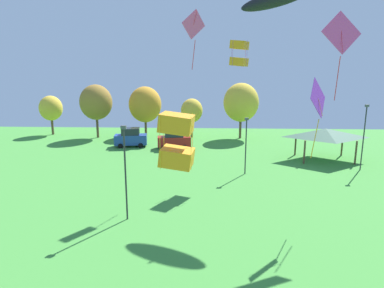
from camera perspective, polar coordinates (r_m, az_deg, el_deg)
name	(u,v)px	position (r m, az deg, el deg)	size (l,w,h in m)	color
kite_flying_0	(194,26)	(30.34, 0.27, 19.02)	(1.92, 1.59, 4.93)	#E54C93
kite_flying_1	(318,100)	(23.67, 20.23, 6.85)	(1.61, 2.18, 5.36)	purple
kite_flying_2	(177,140)	(14.52, -2.54, 0.60)	(1.54, 1.47, 2.36)	orange
kite_flying_3	(341,35)	(26.21, 23.61, 16.30)	(2.95, 1.02, 6.04)	#E54C93
kite_flying_5	(239,53)	(33.86, 7.88, 14.73)	(1.95, 1.92, 2.44)	orange
parked_car_leftmost	(131,138)	(46.31, -10.17, 1.07)	(4.45, 2.50, 2.52)	#234299
parked_car_second_from_left	(174,139)	(44.61, -3.00, 0.77)	(4.45, 2.38, 2.45)	maroon
park_pavilion	(325,133)	(41.54, 21.35, 1.71)	(7.13, 5.01, 3.60)	brown
light_post_0	(246,142)	(33.64, 8.98, 0.27)	(0.36, 0.20, 5.61)	#2D2D33
light_post_1	(364,134)	(38.61, 26.74, 1.52)	(0.36, 0.20, 6.74)	#2D2D33
light_post_2	(125,168)	(23.40, -11.07, -3.94)	(0.36, 0.20, 6.57)	#2D2D33
treeline_tree_0	(51,108)	(58.09, -22.47, 5.52)	(3.54, 3.54, 6.12)	brown
treeline_tree_1	(96,102)	(53.17, -15.71, 6.70)	(4.77, 4.77, 7.95)	brown
treeline_tree_2	(145,105)	(53.36, -7.82, 6.53)	(4.99, 4.99, 7.58)	brown
treeline_tree_3	(192,111)	(51.47, -0.04, 5.57)	(3.25, 3.25, 5.87)	brown
treeline_tree_4	(241,103)	(51.18, 8.18, 6.86)	(5.18, 5.18, 8.20)	brown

